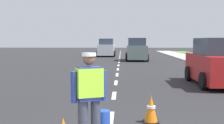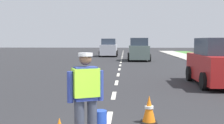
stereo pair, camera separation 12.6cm
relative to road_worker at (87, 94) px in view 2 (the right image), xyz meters
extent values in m
plane|color=#28282B|center=(0.30, 20.01, -0.93)|extent=(96.00, 96.00, 0.00)
cube|color=silver|center=(0.30, 1.71, -0.93)|extent=(0.14, 1.40, 0.01)
cube|color=silver|center=(0.30, 4.71, -0.93)|extent=(0.14, 1.40, 0.01)
cube|color=silver|center=(0.30, 7.71, -0.93)|extent=(0.14, 1.40, 0.01)
cube|color=silver|center=(0.30, 10.71, -0.93)|extent=(0.14, 1.40, 0.01)
cube|color=silver|center=(0.30, 13.71, -0.93)|extent=(0.14, 1.40, 0.01)
cube|color=silver|center=(0.30, 16.71, -0.93)|extent=(0.14, 1.40, 0.01)
cube|color=silver|center=(0.30, 19.71, -0.93)|extent=(0.14, 1.40, 0.01)
cube|color=silver|center=(0.30, 22.71, -0.93)|extent=(0.14, 1.40, 0.01)
cube|color=silver|center=(0.30, 25.71, -0.93)|extent=(0.14, 1.40, 0.01)
cube|color=silver|center=(0.30, 28.71, -0.93)|extent=(0.14, 1.40, 0.01)
cube|color=silver|center=(0.30, 31.71, -0.93)|extent=(0.14, 1.40, 0.01)
cube|color=silver|center=(0.30, 34.71, -0.93)|extent=(0.14, 1.40, 0.01)
cube|color=silver|center=(0.30, 37.71, -0.93)|extent=(0.14, 1.40, 0.01)
cube|color=silver|center=(0.30, 40.71, -0.93)|extent=(0.14, 1.40, 0.01)
cube|color=silver|center=(0.30, 43.71, -0.93)|extent=(0.14, 1.40, 0.01)
cube|color=silver|center=(0.30, 46.71, -0.93)|extent=(0.14, 1.40, 0.01)
cylinder|color=#383D4C|center=(-0.13, -0.06, -0.52)|extent=(0.18, 0.18, 0.82)
cylinder|color=#383D4C|center=(0.09, 0.03, -0.52)|extent=(0.18, 0.18, 0.82)
cube|color=navy|center=(-0.02, -0.02, 0.19)|extent=(0.46, 0.38, 0.60)
cube|color=#A5EA33|center=(-0.02, -0.02, 0.21)|extent=(0.53, 0.44, 0.51)
cylinder|color=navy|center=(-0.28, -0.13, 0.14)|extent=(0.11, 0.11, 0.55)
cylinder|color=navy|center=(0.24, 0.09, 0.14)|extent=(0.11, 0.11, 0.55)
sphere|color=brown|center=(-0.02, -0.02, 0.63)|extent=(0.22, 0.22, 0.22)
cylinder|color=silver|center=(-0.02, -0.02, 0.71)|extent=(0.26, 0.26, 0.06)
cylinder|color=#2347B7|center=(0.22, 0.19, -0.48)|extent=(0.26, 0.26, 0.26)
cube|color=black|center=(1.24, 1.46, -0.92)|extent=(0.36, 0.36, 0.03)
cone|color=orange|center=(1.24, 1.46, -0.60)|extent=(0.30, 0.30, 0.60)
cylinder|color=white|center=(1.24, 1.46, -0.57)|extent=(0.20, 0.20, 0.06)
cube|color=slate|center=(1.90, 21.96, -0.15)|extent=(1.76, 3.96, 1.21)
cube|color=#2D3847|center=(1.90, 21.86, 0.81)|extent=(1.55, 2.18, 0.70)
cylinder|color=black|center=(1.00, 23.18, -0.59)|extent=(0.22, 0.68, 0.68)
cylinder|color=black|center=(2.80, 23.18, -0.59)|extent=(0.22, 0.68, 0.68)
cylinder|color=black|center=(1.00, 20.73, -0.59)|extent=(0.22, 0.68, 0.68)
cylinder|color=black|center=(2.80, 20.73, -0.59)|extent=(0.22, 0.68, 0.68)
cube|color=silver|center=(-1.27, 28.90, -0.16)|extent=(1.81, 3.99, 1.18)
cube|color=#2D3847|center=(-1.27, 29.00, 0.78)|extent=(1.59, 2.19, 0.70)
cylinder|color=black|center=(-0.34, 27.66, -0.59)|extent=(0.22, 0.68, 0.68)
cylinder|color=black|center=(-2.19, 27.66, -0.59)|extent=(0.22, 0.68, 0.68)
cylinder|color=black|center=(-0.34, 30.13, -0.59)|extent=(0.22, 0.68, 0.68)
cylinder|color=black|center=(-2.19, 30.13, -0.59)|extent=(0.22, 0.68, 0.68)
cube|color=red|center=(4.58, 7.26, -0.20)|extent=(1.77, 4.11, 1.10)
cube|color=#2D3847|center=(4.58, 7.16, 0.70)|extent=(1.56, 2.26, 0.70)
cylinder|color=black|center=(3.67, 8.53, -0.59)|extent=(0.22, 0.68, 0.68)
cylinder|color=black|center=(3.67, 5.98, -0.59)|extent=(0.22, 0.68, 0.68)
camera|label=1|loc=(0.57, -5.20, 0.97)|focal=47.10mm
camera|label=2|loc=(0.70, -5.20, 0.97)|focal=47.10mm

